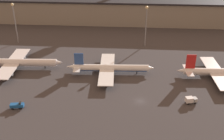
% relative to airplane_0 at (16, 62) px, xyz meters
% --- Properties ---
extents(ground, '(600.00, 600.00, 0.00)m').
position_rel_airplane_0_xyz_m(ground, '(64.36, -26.80, -3.20)').
color(ground, '#383538').
extents(terminal_building, '(258.04, 21.59, 17.86)m').
position_rel_airplane_0_xyz_m(terminal_building, '(64.36, 81.22, 5.78)').
color(terminal_building, gray).
rests_on(terminal_building, ground).
extents(airplane_0, '(48.91, 36.77, 12.39)m').
position_rel_airplane_0_xyz_m(airplane_0, '(0.00, 0.00, 0.00)').
color(airplane_0, silver).
rests_on(airplane_0, ground).
extents(airplane_1, '(44.30, 35.67, 10.76)m').
position_rel_airplane_0_xyz_m(airplane_1, '(49.26, -2.11, -0.31)').
color(airplane_1, white).
rests_on(airplane_1, ground).
extents(airplane_2, '(41.97, 35.60, 11.89)m').
position_rel_airplane_0_xyz_m(airplane_2, '(102.80, -2.36, -0.26)').
color(airplane_2, silver).
rests_on(airplane_2, ground).
extents(service_vehicle_0, '(5.69, 2.88, 2.89)m').
position_rel_airplane_0_xyz_m(service_vehicle_0, '(14.36, -35.66, -1.84)').
color(service_vehicle_0, '#195199').
rests_on(service_vehicle_0, ground).
extents(service_vehicle_2, '(5.27, 3.61, 2.86)m').
position_rel_airplane_0_xyz_m(service_vehicle_2, '(85.37, -26.52, -1.59)').
color(service_vehicle_2, '#9EA3A8').
rests_on(service_vehicle_2, ground).
extents(lamp_post_0, '(1.80, 1.80, 25.23)m').
position_rel_airplane_0_xyz_m(lamp_post_0, '(-12.58, 35.60, 12.83)').
color(lamp_post_0, slate).
rests_on(lamp_post_0, ground).
extents(lamp_post_1, '(1.80, 1.80, 25.04)m').
position_rel_airplane_0_xyz_m(lamp_post_1, '(68.05, 35.60, 12.72)').
color(lamp_post_1, slate).
rests_on(lamp_post_1, ground).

